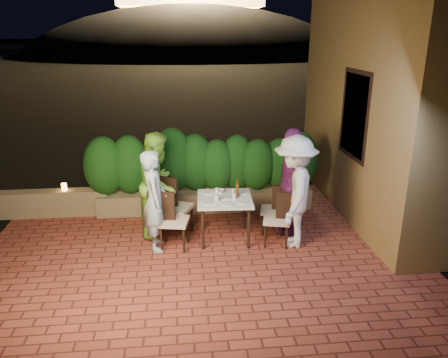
{
  "coord_description": "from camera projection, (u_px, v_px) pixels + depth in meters",
  "views": [
    {
      "loc": [
        -0.29,
        -5.81,
        3.41
      ],
      "look_at": [
        0.44,
        1.05,
        1.05
      ],
      "focal_mm": 35.0,
      "sensor_mm": 36.0,
      "label": 1
    }
  ],
  "objects": [
    {
      "name": "chair_right_front",
      "position": [
        277.0,
        218.0,
        7.21
      ],
      "size": [
        0.52,
        0.52,
        0.93
      ],
      "primitive_type": null,
      "rotation": [
        0.0,
        0.0,
        2.89
      ],
      "color": "black",
      "rests_on": "ground"
    },
    {
      "name": "plate_se",
      "position": [
        242.0,
        192.0,
        7.53
      ],
      "size": [
        0.23,
        0.23,
        0.01
      ],
      "primitive_type": "cylinder",
      "color": "white",
      "rests_on": "dining_table"
    },
    {
      "name": "plate_front",
      "position": [
        227.0,
        204.0,
        7.02
      ],
      "size": [
        0.2,
        0.2,
        0.01
      ],
      "primitive_type": "cylinder",
      "color": "white",
      "rests_on": "dining_table"
    },
    {
      "name": "glass_se",
      "position": [
        233.0,
        191.0,
        7.45
      ],
      "size": [
        0.06,
        0.06,
        0.1
      ],
      "primitive_type": "cylinder",
      "color": "silver",
      "rests_on": "dining_table"
    },
    {
      "name": "ground",
      "position": [
        203.0,
        269.0,
        6.61
      ],
      "size": [
        400.0,
        400.0,
        0.0
      ],
      "primitive_type": "plane",
      "color": "black",
      "rests_on": "ground"
    },
    {
      "name": "chair_left_front",
      "position": [
        174.0,
        220.0,
        7.09
      ],
      "size": [
        0.52,
        0.52,
        0.97
      ],
      "primitive_type": null,
      "rotation": [
        0.0,
        0.0,
        -0.19
      ],
      "color": "black",
      "rests_on": "ground"
    },
    {
      "name": "glass_sw",
      "position": [
        217.0,
        191.0,
        7.48
      ],
      "size": [
        0.06,
        0.06,
        0.1
      ],
      "primitive_type": "cylinder",
      "color": "silver",
      "rests_on": "dining_table"
    },
    {
      "name": "building_wall",
      "position": [
        389.0,
        82.0,
        8.03
      ],
      "size": [
        1.6,
        5.0,
        5.0
      ],
      "primitive_type": "cube",
      "color": "olive",
      "rests_on": "ground"
    },
    {
      "name": "glass_nw",
      "position": [
        217.0,
        198.0,
        7.13
      ],
      "size": [
        0.07,
        0.07,
        0.12
      ],
      "primitive_type": "cylinder",
      "color": "silver",
      "rests_on": "dining_table"
    },
    {
      "name": "plate_centre",
      "position": [
        224.0,
        197.0,
        7.32
      ],
      "size": [
        0.24,
        0.24,
        0.01
      ],
      "primitive_type": "cylinder",
      "color": "white",
      "rests_on": "dining_table"
    },
    {
      "name": "hill",
      "position": [
        192.0,
        83.0,
        64.56
      ],
      "size": [
        52.0,
        40.0,
        22.0
      ],
      "primitive_type": "ellipsoid",
      "color": "black",
      "rests_on": "ground"
    },
    {
      "name": "window_frame",
      "position": [
        356.0,
        115.0,
        7.65
      ],
      "size": [
        0.06,
        1.15,
        1.55
      ],
      "primitive_type": "cube",
      "color": "black",
      "rests_on": "building_wall"
    },
    {
      "name": "terrace_floor",
      "position": [
        201.0,
        256.0,
        7.09
      ],
      "size": [
        7.0,
        6.0,
        0.15
      ],
      "primitive_type": "cube",
      "color": "brown",
      "rests_on": "ground"
    },
    {
      "name": "plate_nw",
      "position": [
        209.0,
        202.0,
        7.09
      ],
      "size": [
        0.24,
        0.24,
        0.01
      ],
      "primitive_type": "cylinder",
      "color": "white",
      "rests_on": "dining_table"
    },
    {
      "name": "diner_white",
      "position": [
        294.0,
        192.0,
        7.04
      ],
      "size": [
        1.04,
        1.36,
        1.86
      ],
      "primitive_type": "imported",
      "rotation": [
        0.0,
        0.0,
        -1.9
      ],
      "color": "silver",
      "rests_on": "ground"
    },
    {
      "name": "diner_green",
      "position": [
        159.0,
        184.0,
        7.49
      ],
      "size": [
        0.9,
        1.04,
        1.81
      ],
      "primitive_type": "imported",
      "rotation": [
        0.0,
        0.0,
        1.29
      ],
      "color": "#77C43D",
      "rests_on": "ground"
    },
    {
      "name": "dining_table",
      "position": [
        225.0,
        218.0,
        7.42
      ],
      "size": [
        0.95,
        0.95,
        0.75
      ],
      "primitive_type": null,
      "rotation": [
        0.0,
        0.0,
        -0.05
      ],
      "color": "white",
      "rests_on": "ground"
    },
    {
      "name": "plate_sw",
      "position": [
        208.0,
        192.0,
        7.52
      ],
      "size": [
        0.22,
        0.22,
        0.01
      ],
      "primitive_type": "cylinder",
      "color": "white",
      "rests_on": "dining_table"
    },
    {
      "name": "plate_ne",
      "position": [
        242.0,
        202.0,
        7.1
      ],
      "size": [
        0.2,
        0.2,
        0.01
      ],
      "primitive_type": "cylinder",
      "color": "white",
      "rests_on": "dining_table"
    },
    {
      "name": "hedge",
      "position": [
        205.0,
        164.0,
        8.48
      ],
      "size": [
        4.0,
        0.7,
        1.1
      ],
      "primitive_type": null,
      "color": "#124112",
      "rests_on": "planter"
    },
    {
      "name": "diner_purple",
      "position": [
        291.0,
        181.0,
        7.52
      ],
      "size": [
        0.79,
        1.19,
        1.88
      ],
      "primitive_type": "imported",
      "rotation": [
        0.0,
        0.0,
        -1.9
      ],
      "color": "#73266D",
      "rests_on": "ground"
    },
    {
      "name": "planter",
      "position": [
        206.0,
        200.0,
        8.72
      ],
      "size": [
        4.2,
        0.55,
        0.4
      ],
      "primitive_type": "cube",
      "color": "#786C4C",
      "rests_on": "ground"
    },
    {
      "name": "diner_blue",
      "position": [
        155.0,
        201.0,
        6.96
      ],
      "size": [
        0.45,
        0.64,
        1.66
      ],
      "primitive_type": "imported",
      "rotation": [
        0.0,
        0.0,
        1.66
      ],
      "color": "#A5C0D4",
      "rests_on": "ground"
    },
    {
      "name": "parapet",
      "position": [
        50.0,
        203.0,
        8.4
      ],
      "size": [
        2.2,
        0.3,
        0.5
      ],
      "primitive_type": "cube",
      "color": "#786C4C",
      "rests_on": "ground"
    },
    {
      "name": "parapet_lamp",
      "position": [
        64.0,
        187.0,
        8.33
      ],
      "size": [
        0.1,
        0.1,
        0.14
      ],
      "primitive_type": "cylinder",
      "color": "orange",
      "rests_on": "parapet"
    },
    {
      "name": "beer_bottle",
      "position": [
        237.0,
        188.0,
        7.33
      ],
      "size": [
        0.06,
        0.06,
        0.29
      ],
      "primitive_type": null,
      "color": "#54360E",
      "rests_on": "dining_table"
    },
    {
      "name": "chair_left_back",
      "position": [
        177.0,
        206.0,
        7.55
      ],
      "size": [
        0.64,
        0.64,
        1.03
      ],
      "primitive_type": null,
      "rotation": [
        0.0,
        0.0,
        -0.46
      ],
      "color": "black",
      "rests_on": "ground"
    },
    {
      "name": "window_pane",
      "position": [
        356.0,
        115.0,
        7.65
      ],
      "size": [
        0.08,
        1.0,
        1.4
      ],
      "primitive_type": "cube",
      "color": "black",
      "rests_on": "building_wall"
    },
    {
      "name": "bowl",
      "position": [
        219.0,
        191.0,
        7.54
      ],
      "size": [
        0.25,
        0.25,
        0.05
      ],
      "primitive_type": "imported",
      "rotation": [
        0.0,
        0.0,
        -0.35
      ],
      "color": "white",
      "rests_on": "dining_table"
    },
    {
      "name": "glass_ne",
      "position": [
        234.0,
        196.0,
        7.21
      ],
      "size": [
        0.06,
        0.06,
        0.1
      ],
      "primitive_type": "cylinder",
      "color": "silver",
      "rests_on": "dining_table"
    },
    {
      "name": "chair_right_back",
      "position": [
        272.0,
        209.0,
        7.65
      ],
      "size": [
        0.48,
        0.48,
        0.87
      ],
      "primitive_type": null,
      "rotation": [
        0.0,
        0.0,
        2.92
      ],
      "color": "black",
      "rests_on": "ground"
    }
  ]
}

